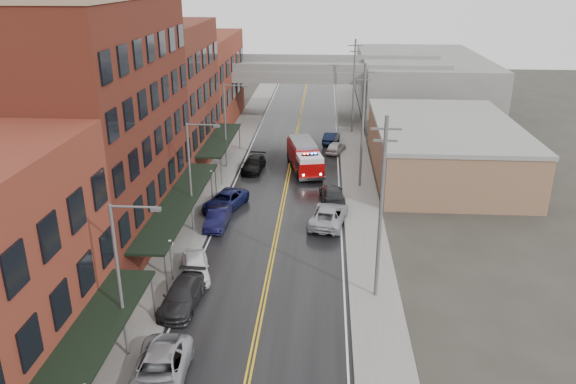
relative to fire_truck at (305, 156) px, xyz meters
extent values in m
cube|color=black|center=(-1.63, -9.53, -1.59)|extent=(11.00, 160.00, 0.02)
cube|color=slate|center=(-8.93, -9.53, -1.53)|extent=(3.00, 160.00, 0.15)
cube|color=slate|center=(5.67, -9.53, -1.53)|extent=(3.00, 160.00, 0.15)
cube|color=gray|center=(-7.28, -9.53, -1.53)|extent=(0.30, 160.00, 0.15)
cube|color=gray|center=(4.02, -9.53, -1.53)|extent=(0.30, 160.00, 0.15)
cube|color=#4D1F14|center=(-14.93, -16.53, 7.40)|extent=(9.00, 20.00, 18.00)
cube|color=maroon|center=(-14.93, 0.97, 5.90)|extent=(9.00, 15.00, 15.00)
cube|color=maroon|center=(-14.93, 18.47, 4.40)|extent=(9.00, 20.00, 12.00)
cube|color=#8A634A|center=(14.37, 0.47, 0.90)|extent=(14.00, 22.00, 5.00)
cube|color=slate|center=(16.37, 30.47, 2.40)|extent=(18.00, 30.00, 8.00)
cube|color=black|center=(-9.13, -35.53, 1.40)|extent=(2.60, 16.00, 0.18)
cylinder|color=slate|center=(-7.98, -27.93, -0.10)|extent=(0.10, 0.10, 3.00)
cube|color=black|center=(-9.13, -16.53, 1.40)|extent=(2.60, 18.00, 0.18)
cylinder|color=slate|center=(-7.98, -25.13, -0.10)|extent=(0.10, 0.10, 3.00)
cylinder|color=slate|center=(-7.98, -7.93, -0.10)|extent=(0.10, 0.10, 3.00)
cube|color=black|center=(-9.13, 0.97, 1.40)|extent=(2.60, 13.00, 0.18)
cylinder|color=slate|center=(-7.98, -5.13, -0.10)|extent=(0.10, 0.10, 3.00)
cylinder|color=slate|center=(-7.98, 7.07, -0.10)|extent=(0.10, 0.10, 3.00)
cylinder|color=#59595B|center=(-8.03, -23.53, -0.20)|extent=(0.14, 0.14, 2.80)
sphere|color=silver|center=(-8.03, -23.53, 1.30)|extent=(0.44, 0.44, 0.44)
cylinder|color=#59595B|center=(-8.03, -9.53, -0.20)|extent=(0.14, 0.14, 2.80)
sphere|color=silver|center=(-8.03, -9.53, 1.30)|extent=(0.44, 0.44, 0.44)
cylinder|color=#59595B|center=(-8.43, -31.53, 2.90)|extent=(0.18, 0.18, 9.00)
cylinder|color=#59595B|center=(-7.23, -31.53, 7.30)|extent=(2.40, 0.12, 0.12)
cube|color=#59595B|center=(-6.13, -31.53, 7.20)|extent=(0.50, 0.22, 0.18)
cylinder|color=#59595B|center=(-8.43, -15.53, 2.90)|extent=(0.18, 0.18, 9.00)
cylinder|color=#59595B|center=(-7.23, -15.53, 7.30)|extent=(2.40, 0.12, 0.12)
cube|color=#59595B|center=(-6.13, -15.53, 7.20)|extent=(0.50, 0.22, 0.18)
cylinder|color=#59595B|center=(-8.43, 0.47, 2.90)|extent=(0.18, 0.18, 9.00)
cylinder|color=#59595B|center=(-7.23, 0.47, 7.30)|extent=(2.40, 0.12, 0.12)
cube|color=#59595B|center=(-6.13, 0.47, 7.20)|extent=(0.50, 0.22, 0.18)
cylinder|color=#59595B|center=(5.57, -24.53, 4.40)|extent=(0.24, 0.24, 12.00)
cube|color=#59595B|center=(5.57, -24.53, 9.60)|extent=(1.80, 0.12, 0.12)
cube|color=#59595B|center=(5.57, -24.53, 8.90)|extent=(1.40, 0.12, 0.12)
cylinder|color=#59595B|center=(5.57, -4.53, 4.40)|extent=(0.24, 0.24, 12.00)
cube|color=#59595B|center=(5.57, -4.53, 9.60)|extent=(1.80, 0.12, 0.12)
cube|color=#59595B|center=(5.57, -4.53, 8.90)|extent=(1.40, 0.12, 0.12)
cylinder|color=#59595B|center=(5.57, 15.47, 4.40)|extent=(0.24, 0.24, 12.00)
cube|color=#59595B|center=(5.57, 15.47, 9.60)|extent=(1.80, 0.12, 0.12)
cube|color=#59595B|center=(5.57, 15.47, 8.90)|extent=(1.40, 0.12, 0.12)
cube|color=slate|center=(-1.63, 22.47, 5.15)|extent=(40.00, 10.00, 1.50)
cube|color=slate|center=(-12.63, 22.47, 1.40)|extent=(1.60, 8.00, 6.00)
cube|color=slate|center=(9.37, 22.47, 1.40)|extent=(1.60, 8.00, 6.00)
cube|color=#9B0707|center=(-0.28, 1.25, -0.02)|extent=(3.73, 6.04, 2.14)
cube|color=#9B0707|center=(0.60, -2.63, -0.33)|extent=(3.08, 3.15, 1.53)
cube|color=silver|center=(0.60, -2.63, 0.69)|extent=(2.91, 2.93, 0.51)
cube|color=black|center=(0.55, -2.43, -0.02)|extent=(2.87, 2.16, 0.82)
cube|color=slate|center=(-0.28, 1.25, 1.20)|extent=(3.39, 5.58, 0.31)
cube|color=black|center=(0.60, -2.63, 1.03)|extent=(1.66, 0.64, 0.14)
sphere|color=#FF0C0C|center=(0.05, -2.76, 1.11)|extent=(0.20, 0.20, 0.20)
sphere|color=#1933FF|center=(1.15, -2.51, 1.11)|extent=(0.20, 0.20, 0.20)
cylinder|color=black|center=(-0.47, -2.98, -1.09)|extent=(1.07, 0.57, 1.02)
cylinder|color=black|center=(1.72, -2.48, -1.09)|extent=(1.07, 0.57, 1.02)
cylinder|color=black|center=(-1.27, 0.50, -1.09)|extent=(1.07, 0.57, 1.02)
cylinder|color=black|center=(0.92, 1.00, -1.09)|extent=(1.07, 0.57, 1.02)
cylinder|color=black|center=(-1.83, 2.99, -1.09)|extent=(1.07, 0.57, 1.02)
cylinder|color=black|center=(0.36, 3.49, -1.09)|extent=(1.07, 0.57, 1.02)
imported|color=#9A9BA1|center=(-6.01, -33.73, -0.79)|extent=(3.08, 6.04, 1.63)
imported|color=#242427|center=(-6.63, -26.47, -0.85)|extent=(2.38, 5.29, 1.50)
imported|color=white|center=(-6.63, -22.73, -0.84)|extent=(2.95, 4.83, 1.54)
imported|color=black|center=(-6.63, -14.47, -0.87)|extent=(1.70, 4.53, 1.48)
imported|color=#131848|center=(-6.63, -10.73, -0.85)|extent=(4.04, 5.93, 1.51)
imported|color=black|center=(-5.40, -0.33, -0.88)|extent=(2.44, 5.12, 1.44)
imported|color=#A5A6AD|center=(2.51, -13.41, -0.79)|extent=(3.67, 6.23, 1.63)
imported|color=#252528|center=(2.84, -8.46, -0.86)|extent=(2.59, 5.29, 1.48)
imported|color=silver|center=(3.37, 6.67, -0.94)|extent=(2.69, 4.21, 1.33)
imported|color=black|center=(2.85, 10.59, -0.89)|extent=(2.29, 4.56, 1.44)
camera|label=1|loc=(2.04, -56.28, 17.98)|focal=35.00mm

